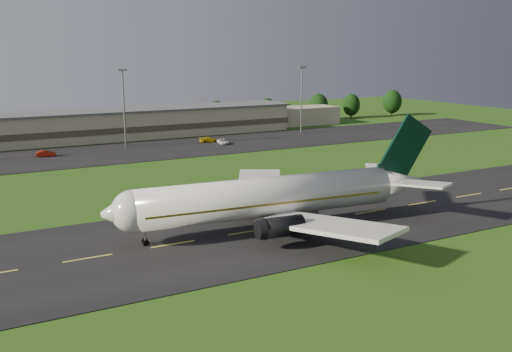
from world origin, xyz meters
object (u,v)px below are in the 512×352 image
terminal (115,125)px  service_vehicle_b (46,153)px  airliner (273,197)px  light_mast_centre (124,99)px  light_mast_east (302,92)px  service_vehicle_c (223,142)px  service_vehicle_d (209,140)px

terminal → service_vehicle_b: 31.27m
airliner → light_mast_centre: size_ratio=2.52×
light_mast_centre → light_mast_east: bearing=0.0°
service_vehicle_b → service_vehicle_c: 45.43m
light_mast_centre → service_vehicle_d: 25.49m
airliner → terminal: size_ratio=0.35×
terminal → light_mast_east: (53.60, -16.18, 8.75)m
airliner → service_vehicle_d: size_ratio=10.10×
light_mast_east → service_vehicle_b: 77.07m
light_mast_east → service_vehicle_b: (-75.95, -5.46, -11.89)m
airliner → light_mast_east: bearing=60.2°
terminal → light_mast_east: light_mast_east is taller
service_vehicle_b → service_vehicle_c: bearing=-85.1°
airliner → service_vehicle_b: (-20.02, 74.62, -3.81)m
light_mast_centre → service_vehicle_d: light_mast_centre is taller
airliner → service_vehicle_c: size_ratio=10.60×
light_mast_centre → service_vehicle_c: bearing=-19.2°
service_vehicle_d → light_mast_centre: bearing=89.0°
light_mast_centre → service_vehicle_b: 24.70m
terminal → service_vehicle_c: 33.89m
light_mast_centre → service_vehicle_d: size_ratio=4.01×
light_mast_centre → service_vehicle_d: bearing=-10.0°
light_mast_east → service_vehicle_d: size_ratio=4.01×
light_mast_east → service_vehicle_c: (-30.62, -8.51, -11.97)m
terminal → service_vehicle_b: size_ratio=31.97×
service_vehicle_d → service_vehicle_c: bearing=-145.5°
light_mast_east → terminal: bearing=163.2°
service_vehicle_c → service_vehicle_d: size_ratio=0.95×
light_mast_east → service_vehicle_d: light_mast_east is taller
service_vehicle_b → service_vehicle_d: (43.14, 1.54, -0.01)m
airliner → service_vehicle_d: bearing=78.3°
terminal → service_vehicle_b: (-22.35, -21.64, -3.14)m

